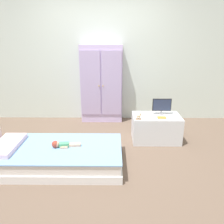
# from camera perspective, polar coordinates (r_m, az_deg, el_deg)

# --- Properties ---
(ground_plane) EXTENTS (10.00, 10.00, 0.02)m
(ground_plane) POSITION_cam_1_polar(r_m,az_deg,el_deg) (3.54, -3.72, -10.32)
(ground_plane) COLOR brown
(back_wall) EXTENTS (6.40, 0.05, 2.70)m
(back_wall) POSITION_cam_1_polar(r_m,az_deg,el_deg) (4.68, -2.68, 14.35)
(back_wall) COLOR silver
(back_wall) RESTS_ON ground_plane
(bed) EXTENTS (1.77, 0.93, 0.27)m
(bed) POSITION_cam_1_polar(r_m,az_deg,el_deg) (3.25, -13.66, -10.82)
(bed) COLOR white
(bed) RESTS_ON ground_plane
(pillow) EXTENTS (0.32, 0.67, 0.06)m
(pillow) POSITION_cam_1_polar(r_m,az_deg,el_deg) (3.41, -25.25, -7.61)
(pillow) COLOR silver
(pillow) RESTS_ON bed
(doll) EXTENTS (0.39, 0.15, 0.10)m
(doll) POSITION_cam_1_polar(r_m,az_deg,el_deg) (3.17, -12.95, -8.10)
(doll) COLOR #4CA375
(doll) RESTS_ON bed
(wardrobe) EXTENTS (0.83, 0.30, 1.56)m
(wardrobe) POSITION_cam_1_polar(r_m,az_deg,el_deg) (4.58, -2.74, 7.08)
(wardrobe) COLOR silver
(wardrobe) RESTS_ON ground_plane
(tv_stand) EXTENTS (0.80, 0.50, 0.45)m
(tv_stand) POSITION_cam_1_polar(r_m,az_deg,el_deg) (3.90, 11.14, -4.02)
(tv_stand) COLOR silver
(tv_stand) RESTS_ON ground_plane
(tv_monitor) EXTENTS (0.32, 0.10, 0.27)m
(tv_monitor) POSITION_cam_1_polar(r_m,az_deg,el_deg) (3.87, 12.60, 1.67)
(tv_monitor) COLOR #99999E
(tv_monitor) RESTS_ON tv_stand
(rocking_horse_toy) EXTENTS (0.09, 0.04, 0.11)m
(rocking_horse_toy) POSITION_cam_1_polar(r_m,az_deg,el_deg) (3.59, 6.91, -1.13)
(rocking_horse_toy) COLOR #8E6642
(rocking_horse_toy) RESTS_ON tv_stand
(book_orange) EXTENTS (0.14, 0.08, 0.02)m
(book_orange) POSITION_cam_1_polar(r_m,az_deg,el_deg) (3.72, 12.56, -1.40)
(book_orange) COLOR orange
(book_orange) RESTS_ON tv_stand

